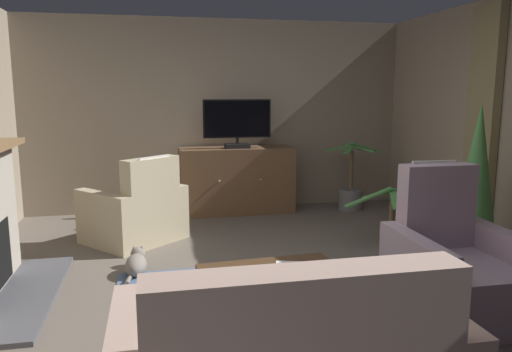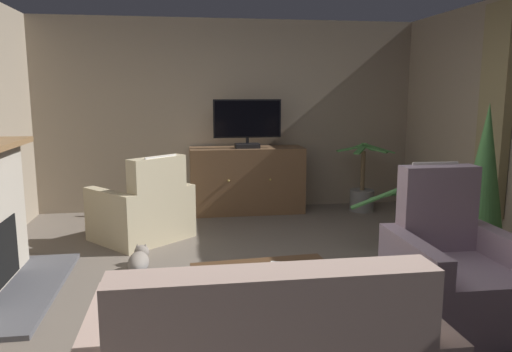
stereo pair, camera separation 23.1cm
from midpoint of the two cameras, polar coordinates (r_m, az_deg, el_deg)
The scene contains 15 objects.
ground_plane at distance 4.30m, azimuth -0.27°, elevation -13.09°, with size 5.83×6.58×0.04m, color #665B51.
wall_back at distance 6.97m, azimuth -5.33°, elevation 6.94°, with size 5.83×0.10×2.62m, color gray.
curtain_panel_far at distance 5.79m, azimuth 23.68°, elevation 6.89°, with size 0.10×0.44×2.20m, color #8E7F56.
rug_central at distance 3.89m, azimuth -2.56°, elevation -15.25°, with size 2.04×1.98×0.01m, color slate.
tv_cabinet at distance 6.75m, azimuth -3.21°, elevation -0.68°, with size 1.54×0.53×0.89m.
television at distance 6.60m, azimuth -3.21°, elevation 6.21°, with size 0.90×0.20×0.65m.
coffee_table at distance 3.55m, azimuth -0.36°, elevation -11.44°, with size 1.01×0.52×0.42m.
tv_remote at distance 3.46m, azimuth -1.49°, elevation -10.88°, with size 0.17×0.05×0.02m, color black.
folded_newspaper at distance 3.55m, azimuth 2.79°, elevation -10.45°, with size 0.30×0.22×0.01m, color silver.
armchair_in_far_corner at distance 3.99m, azimuth 20.46°, elevation -10.14°, with size 0.86×0.91×1.11m.
armchair_beside_cabinet at distance 5.65m, azimuth -14.80°, elevation -4.24°, with size 1.23×1.22×0.98m.
potted_plant_tall_palm_by_window at distance 5.01m, azimuth 22.89°, elevation -0.07°, with size 0.38×0.38×1.55m.
potted_plant_leafy_by_curtain at distance 5.49m, azimuth 14.13°, elevation -5.66°, with size 0.86×0.82×0.65m.
potted_plant_on_hearth_side at distance 7.04m, azimuth 9.95°, elevation -1.94°, with size 0.80×0.66×0.95m.
cat at distance 4.73m, azimuth -15.04°, elevation -9.70°, with size 0.21×0.67×0.21m.
Camera 1 is at (-0.91, -3.86, 1.65)m, focal length 34.67 mm.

